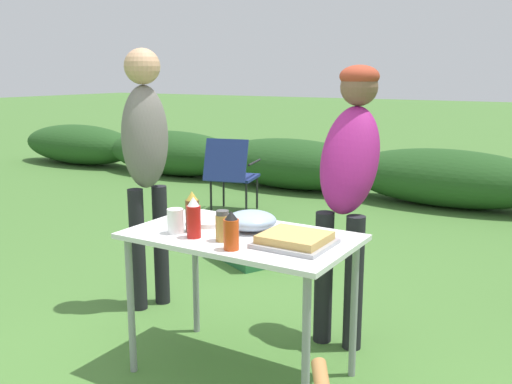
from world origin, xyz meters
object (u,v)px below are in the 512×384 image
(folding_table, at_px, (241,249))
(plate_stack, at_px, (208,222))
(ketchup_bottle, at_px, (194,218))
(camp_chair_green_behind_table, at_px, (231,171))
(paper_cup_stack, at_px, (175,221))
(cooler_box, at_px, (247,242))
(beer_bottle, at_px, (192,212))
(mixing_bowl, at_px, (250,220))
(standing_person_in_dark_puffer, at_px, (349,170))
(hot_sauce_bottle, at_px, (231,231))
(spice_jar, at_px, (223,226))
(standing_person_in_gray_fleece, at_px, (146,152))
(food_tray, at_px, (295,240))

(folding_table, relative_size, plate_stack, 4.89)
(ketchup_bottle, distance_m, camp_chair_green_behind_table, 3.44)
(plate_stack, height_order, ketchup_bottle, ketchup_bottle)
(paper_cup_stack, height_order, cooler_box, paper_cup_stack)
(beer_bottle, bearing_deg, mixing_bowl, 36.57)
(folding_table, bearing_deg, camp_chair_green_behind_table, 124.38)
(paper_cup_stack, bearing_deg, standing_person_in_dark_puffer, 55.05)
(beer_bottle, bearing_deg, folding_table, 18.65)
(cooler_box, bearing_deg, hot_sauce_bottle, -33.67)
(plate_stack, bearing_deg, standing_person_in_dark_puffer, 47.53)
(camp_chair_green_behind_table, bearing_deg, hot_sauce_bottle, -70.83)
(spice_jar, bearing_deg, hot_sauce_bottle, -39.87)
(hot_sauce_bottle, xyz_separation_m, camp_chair_green_behind_table, (-2.00, 3.01, -0.36))
(mixing_bowl, distance_m, standing_person_in_dark_puffer, 0.67)
(folding_table, height_order, standing_person_in_gray_fleece, standing_person_in_gray_fleece)
(ketchup_bottle, bearing_deg, plate_stack, 110.99)
(hot_sauce_bottle, height_order, cooler_box, hot_sauce_bottle)
(folding_table, bearing_deg, ketchup_bottle, -134.69)
(folding_table, distance_m, paper_cup_stack, 0.35)
(plate_stack, relative_size, standing_person_in_dark_puffer, 0.14)
(hot_sauce_bottle, bearing_deg, spice_jar, 140.13)
(camp_chair_green_behind_table, bearing_deg, beer_bottle, -74.14)
(hot_sauce_bottle, bearing_deg, mixing_bowl, 107.20)
(paper_cup_stack, distance_m, beer_bottle, 0.09)
(spice_jar, relative_size, standing_person_in_dark_puffer, 0.09)
(cooler_box, bearing_deg, folding_table, -32.60)
(spice_jar, height_order, standing_person_in_dark_puffer, standing_person_in_dark_puffer)
(paper_cup_stack, bearing_deg, mixing_bowl, 40.79)
(plate_stack, height_order, hot_sauce_bottle, hot_sauce_bottle)
(plate_stack, bearing_deg, ketchup_bottle, -69.01)
(folding_table, relative_size, ketchup_bottle, 5.55)
(camp_chair_green_behind_table, bearing_deg, cooler_box, -66.46)
(paper_cup_stack, distance_m, standing_person_in_gray_fleece, 0.93)
(ketchup_bottle, xyz_separation_m, camp_chair_green_behind_table, (-1.74, 2.94, -0.37))
(ketchup_bottle, relative_size, beer_bottle, 0.98)
(folding_table, bearing_deg, paper_cup_stack, -152.18)
(camp_chair_green_behind_table, bearing_deg, spice_jar, -71.49)
(mixing_bowl, bearing_deg, food_tray, -21.38)
(food_tray, xyz_separation_m, beer_bottle, (-0.54, -0.05, 0.07))
(ketchup_bottle, bearing_deg, mixing_bowl, 58.30)
(standing_person_in_dark_puffer, height_order, camp_chair_green_behind_table, standing_person_in_dark_puffer)
(plate_stack, distance_m, standing_person_in_gray_fleece, 0.85)
(paper_cup_stack, bearing_deg, folding_table, 27.82)
(beer_bottle, distance_m, standing_person_in_gray_fleece, 0.92)
(hot_sauce_bottle, bearing_deg, food_tray, 43.11)
(ketchup_bottle, bearing_deg, cooler_box, 114.04)
(spice_jar, xyz_separation_m, ketchup_bottle, (-0.15, -0.02, 0.02))
(folding_table, distance_m, camp_chair_green_behind_table, 3.37)
(folding_table, xyz_separation_m, paper_cup_stack, (-0.28, -0.15, 0.14))
(standing_person_in_gray_fleece, relative_size, camp_chair_green_behind_table, 1.99)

